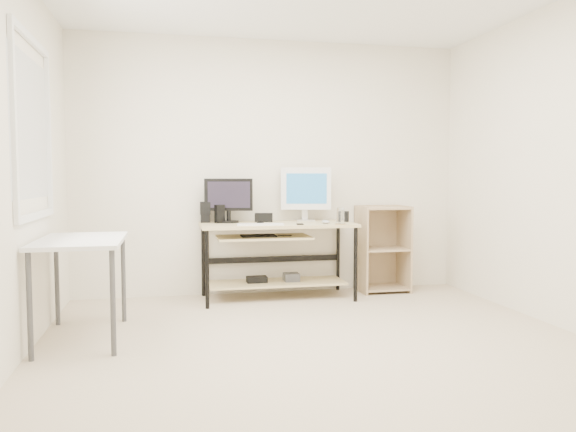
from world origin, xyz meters
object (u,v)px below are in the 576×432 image
(shelf_unit, at_px, (381,248))
(audio_controller, at_px, (220,214))
(white_imac, at_px, (306,190))
(desk, at_px, (275,245))
(black_monitor, at_px, (229,197))
(side_table, at_px, (81,249))

(shelf_unit, relative_size, audio_controller, 4.98)
(white_imac, xyz_separation_m, audio_controller, (-0.89, -0.09, -0.23))
(desk, height_order, shelf_unit, shelf_unit)
(shelf_unit, bearing_deg, white_imac, 176.96)
(shelf_unit, xyz_separation_m, black_monitor, (-1.61, -0.00, 0.55))
(desk, bearing_deg, shelf_unit, 7.77)
(side_table, bearing_deg, white_imac, 32.05)
(black_monitor, xyz_separation_m, audio_controller, (-0.09, -0.04, -0.16))
(black_monitor, distance_m, white_imac, 0.80)
(black_monitor, distance_m, audio_controller, 0.19)
(desk, bearing_deg, side_table, -147.35)
(white_imac, bearing_deg, desk, -138.73)
(shelf_unit, height_order, white_imac, white_imac)
(desk, bearing_deg, black_monitor, 160.20)
(desk, relative_size, black_monitor, 3.16)
(audio_controller, bearing_deg, shelf_unit, -21.22)
(side_table, height_order, black_monitor, black_monitor)
(desk, relative_size, white_imac, 2.73)
(black_monitor, bearing_deg, desk, -6.02)
(shelf_unit, relative_size, white_imac, 1.64)
(shelf_unit, xyz_separation_m, white_imac, (-0.81, 0.04, 0.62))
(audio_controller, bearing_deg, black_monitor, 0.24)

